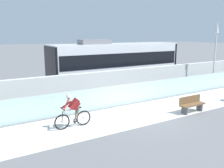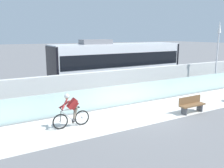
{
  "view_description": "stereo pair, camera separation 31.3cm",
  "coord_description": "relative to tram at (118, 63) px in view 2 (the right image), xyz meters",
  "views": [
    {
      "loc": [
        -7.9,
        -9.94,
        4.22
      ],
      "look_at": [
        -0.43,
        2.35,
        1.25
      ],
      "focal_mm": 38.99,
      "sensor_mm": 36.0,
      "label": 1
    },
    {
      "loc": [
        -7.63,
        -10.1,
        4.22
      ],
      "look_at": [
        -0.43,
        2.35,
        1.25
      ],
      "focal_mm": 38.99,
      "sensor_mm": 36.0,
      "label": 2
    }
  ],
  "objects": [
    {
      "name": "ground_plane",
      "position": [
        -2.7,
        -6.85,
        -1.89
      ],
      "size": [
        200.0,
        200.0,
        0.0
      ],
      "primitive_type": "plane",
      "color": "slate"
    },
    {
      "name": "bike_path_deck",
      "position": [
        -2.7,
        -6.85,
        -1.89
      ],
      "size": [
        32.0,
        3.2,
        0.01
      ],
      "primitive_type": "cube",
      "color": "silver",
      "rests_on": "ground"
    },
    {
      "name": "glass_parapet",
      "position": [
        -2.7,
        -5.0,
        -1.27
      ],
      "size": [
        32.0,
        0.05,
        1.24
      ],
      "primitive_type": "cube",
      "color": "silver",
      "rests_on": "ground"
    },
    {
      "name": "concrete_barrier_wall",
      "position": [
        -2.7,
        -3.2,
        -0.97
      ],
      "size": [
        32.0,
        0.36,
        1.84
      ],
      "primitive_type": "cube",
      "color": "silver",
      "rests_on": "ground"
    },
    {
      "name": "tram_rail_near",
      "position": [
        -2.7,
        -0.72,
        -1.89
      ],
      "size": [
        32.0,
        0.08,
        0.01
      ],
      "primitive_type": "cube",
      "color": "#595654",
      "rests_on": "ground"
    },
    {
      "name": "tram_rail_far",
      "position": [
        -2.7,
        0.72,
        -1.89
      ],
      "size": [
        32.0,
        0.08,
        0.01
      ],
      "primitive_type": "cube",
      "color": "#595654",
      "rests_on": "ground"
    },
    {
      "name": "tram",
      "position": [
        0.0,
        0.0,
        0.0
      ],
      "size": [
        11.06,
        2.54,
        3.81
      ],
      "color": "silver",
      "rests_on": "ground"
    },
    {
      "name": "cyclist_on_bike",
      "position": [
        -6.64,
        -6.85,
        -1.11
      ],
      "size": [
        1.77,
        0.58,
        1.61
      ],
      "color": "black",
      "rests_on": "ground"
    },
    {
      "name": "lamp_post_antenna",
      "position": [
        6.15,
        -4.7,
        1.4
      ],
      "size": [
        0.28,
        0.28,
        5.2
      ],
      "color": "gray",
      "rests_on": "ground"
    },
    {
      "name": "bench",
      "position": [
        -0.25,
        -8.14,
        -1.41
      ],
      "size": [
        1.6,
        0.45,
        0.89
      ],
      "color": "brown",
      "rests_on": "ground"
    }
  ]
}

